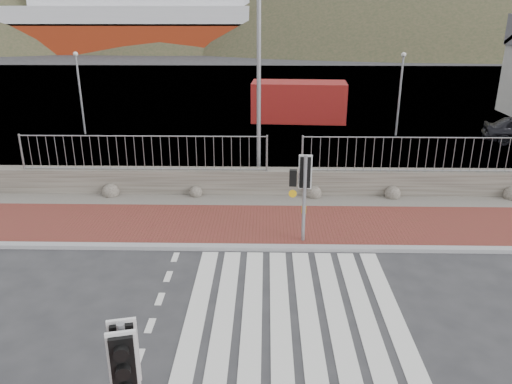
{
  "coord_description": "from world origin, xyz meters",
  "views": [
    {
      "loc": [
        -0.63,
        -9.14,
        6.2
      ],
      "look_at": [
        -0.88,
        3.0,
        1.67
      ],
      "focal_mm": 35.0,
      "sensor_mm": 36.0,
      "label": 1
    }
  ],
  "objects_px": {
    "streetlight": "(263,53)",
    "shipping_container": "(299,102)",
    "traffic_signal_near": "(126,372)",
    "traffic_signal_far": "(304,181)",
    "ferry": "(103,12)"
  },
  "relations": [
    {
      "from": "ferry",
      "to": "traffic_signal_near",
      "type": "height_order",
      "value": "ferry"
    },
    {
      "from": "ferry",
      "to": "traffic_signal_far",
      "type": "relative_size",
      "value": 19.73
    },
    {
      "from": "streetlight",
      "to": "shipping_container",
      "type": "distance_m",
      "value": 11.92
    },
    {
      "from": "traffic_signal_far",
      "to": "streetlight",
      "type": "distance_m",
      "value": 5.61
    },
    {
      "from": "ferry",
      "to": "streetlight",
      "type": "relative_size",
      "value": 5.96
    },
    {
      "from": "streetlight",
      "to": "shipping_container",
      "type": "height_order",
      "value": "streetlight"
    },
    {
      "from": "traffic_signal_far",
      "to": "shipping_container",
      "type": "xyz_separation_m",
      "value": [
        0.83,
        15.87,
        -0.73
      ]
    },
    {
      "from": "traffic_signal_near",
      "to": "shipping_container",
      "type": "height_order",
      "value": "traffic_signal_near"
    },
    {
      "from": "ferry",
      "to": "traffic_signal_near",
      "type": "bearing_deg",
      "value": -72.81
    },
    {
      "from": "streetlight",
      "to": "shipping_container",
      "type": "bearing_deg",
      "value": 64.37
    },
    {
      "from": "traffic_signal_near",
      "to": "streetlight",
      "type": "height_order",
      "value": "streetlight"
    },
    {
      "from": "shipping_container",
      "to": "streetlight",
      "type": "bearing_deg",
      "value": -96.61
    },
    {
      "from": "traffic_signal_near",
      "to": "streetlight",
      "type": "distance_m",
      "value": 12.62
    },
    {
      "from": "traffic_signal_near",
      "to": "traffic_signal_far",
      "type": "height_order",
      "value": "traffic_signal_near"
    },
    {
      "from": "ferry",
      "to": "traffic_signal_far",
      "type": "xyz_separation_m",
      "value": [
        25.03,
        -64.44,
        -3.53
      ]
    }
  ]
}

